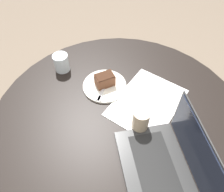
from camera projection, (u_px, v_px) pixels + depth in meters
ground_plane at (117, 173)px, 1.51m from camera, size 12.00×12.00×0.00m
dining_table at (119, 134)px, 1.07m from camera, size 1.14×1.14×0.70m
paper_document at (147, 102)px, 1.01m from camera, size 0.40×0.33×0.00m
plate at (105, 86)px, 1.07m from camera, size 0.21×0.21×0.01m
cake_slice at (105, 80)px, 1.04m from camera, size 0.10×0.08×0.06m
fork at (103, 90)px, 1.04m from camera, size 0.16×0.10×0.00m
coffee_glass at (141, 120)px, 0.88m from camera, size 0.07×0.07×0.11m
water_glass at (61, 63)px, 1.11m from camera, size 0.08×0.08×0.09m
laptop at (165, 164)px, 0.79m from camera, size 0.40×0.42×0.23m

